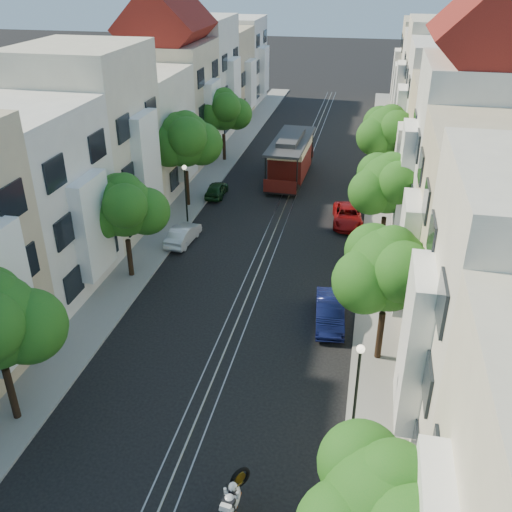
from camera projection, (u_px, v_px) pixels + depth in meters
The scene contains 24 objects.
ground at pixel (288, 198), 44.66m from camera, with size 200.00×200.00×0.00m, color black.
sidewalk_east at pixel (382, 205), 43.33m from camera, with size 2.50×80.00×0.12m, color gray.
sidewalk_west at pixel (199, 191), 45.92m from camera, with size 2.50×80.00×0.12m, color gray.
rail_left at pixel (281, 198), 44.75m from camera, with size 0.06×80.00×0.02m, color gray.
rail_slot at pixel (288, 198), 44.65m from camera, with size 0.06×80.00×0.02m, color gray.
rail_right at pixel (295, 199), 44.55m from camera, with size 0.06×80.00×0.02m, color gray.
lane_line at pixel (288, 198), 44.65m from camera, with size 0.08×80.00×0.01m, color tan.
townhouses_east at pixel (457, 143), 40.04m from camera, with size 7.75×72.00×12.00m.
townhouses_west at pixel (139, 126), 44.33m from camera, with size 7.75×72.00×11.76m.
tree_e_a at pixel (388, 511), 14.44m from camera, with size 4.72×3.87×6.27m.
tree_e_b at pixel (389, 272), 24.67m from camera, with size 4.93×4.08×6.68m.
tree_e_c at pixel (389, 186), 34.26m from camera, with size 4.84×3.99×6.52m.
tree_e_d at pixel (389, 132), 43.66m from camera, with size 5.01×4.16×6.85m.
tree_w_b at pixel (125, 208), 31.73m from camera, with size 4.72×3.87×6.27m.
tree_w_c at pixel (185, 141), 40.94m from camera, with size 5.13×4.28×7.09m.
tree_w_d at pixel (224, 111), 50.69m from camera, with size 4.84×3.99×6.52m.
lamp_east at pixel (358, 376), 21.42m from camera, with size 0.32×0.32×4.16m.
lamp_west at pixel (185, 185), 39.25m from camera, with size 0.32×0.32×4.16m.
sportbike_rider at pixel (231, 501), 18.79m from camera, with size 0.75×2.12×1.65m.
cable_car at pixel (291, 156), 47.48m from camera, with size 3.09×9.12×3.48m.
parked_car_e_mid at pixel (330, 312), 29.23m from camera, with size 1.42×4.07×1.34m, color #0B1038.
parked_car_e_far at pixel (348, 216), 40.14m from camera, with size 2.03×4.40×1.22m, color maroon.
parked_car_w_mid at pixel (183, 234), 37.50m from camera, with size 1.27×3.64×1.20m, color silver.
parked_car_w_far at pixel (217, 189), 44.81m from camera, with size 1.35×3.35×1.14m, color #163819.
Camera 1 is at (5.94, -13.25, 16.86)m, focal length 40.00 mm.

